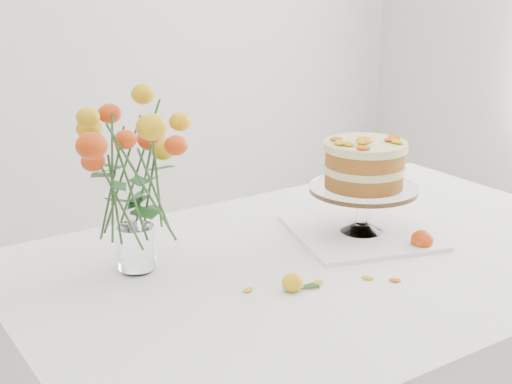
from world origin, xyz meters
TOP-DOWN VIEW (x-y plane):
  - table at (0.00, 0.00)m, footprint 1.43×0.93m
  - napkin at (0.14, 0.06)m, footprint 0.40×0.40m
  - cake_stand at (0.14, 0.06)m, footprint 0.26×0.26m
  - rose_vase at (-0.40, 0.17)m, footprint 0.29×0.29m
  - loose_rose_near at (-0.18, -0.10)m, footprint 0.07×0.05m
  - loose_rose_far at (0.20, -0.08)m, footprint 0.09×0.05m
  - stray_petal_a at (-0.12, -0.10)m, footprint 0.03×0.02m
  - stray_petal_b at (-0.02, -0.14)m, footprint 0.03×0.02m
  - stray_petal_c at (0.02, -0.18)m, footprint 0.03×0.02m
  - stray_petal_d at (-0.26, -0.05)m, footprint 0.03×0.02m

SIDE VIEW (x-z plane):
  - table at x=0.00m, z-range 0.30..1.05m
  - stray_petal_a at x=-0.12m, z-range 0.76..0.76m
  - stray_petal_b at x=-0.02m, z-range 0.76..0.76m
  - stray_petal_c at x=0.02m, z-range 0.76..0.76m
  - stray_petal_d at x=-0.26m, z-range 0.76..0.76m
  - napkin at x=0.14m, z-range 0.76..0.77m
  - loose_rose_near at x=-0.18m, z-range 0.76..0.79m
  - loose_rose_far at x=0.20m, z-range 0.76..0.80m
  - cake_stand at x=0.14m, z-range 0.81..1.04m
  - rose_vase at x=-0.40m, z-range 0.79..1.20m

